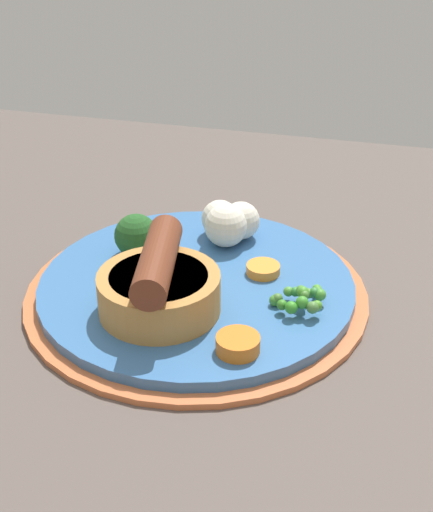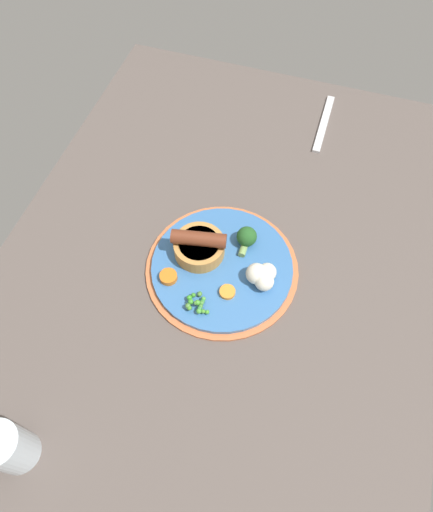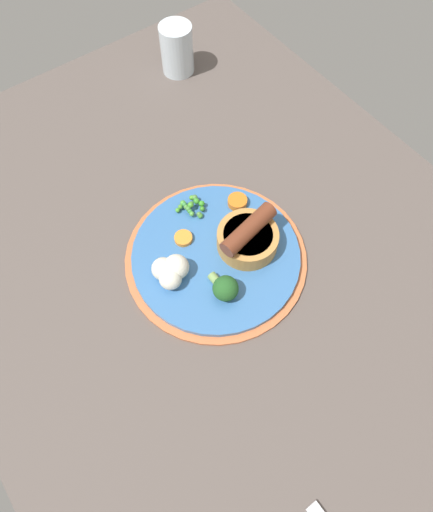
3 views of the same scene
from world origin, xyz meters
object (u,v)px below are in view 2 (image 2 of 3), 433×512
Objects in this scene: dinner_plate at (222,268)px; pea_pile at (197,303)px; cauliflower_floret at (262,276)px; carrot_slice_2 at (168,277)px; carrot_slice_0 at (227,292)px; fork at (324,123)px; drinking_glass at (8,448)px; sausage_pudding at (199,246)px; broccoli_floret_near at (246,238)px.

pea_pile is (-8.77, 1.73, 1.74)cm from dinner_plate.
carrot_slice_2 is (-4.58, 15.63, -1.18)cm from cauliflower_floret.
carrot_slice_0 is at bearing -87.76° from carrot_slice_2.
pea_pile is at bearing 131.86° from carrot_slice_0.
fork is (51.15, -12.32, -2.01)cm from pea_pile.
dinner_plate is at bearing 26.90° from carrot_slice_0.
sausage_pudding is at bearing -19.73° from drinking_glass.
carrot_slice_0 is (-10.91, 0.26, -1.39)cm from broccoli_floret_near.
pea_pile is 0.86× the size of cauliflower_floret.
broccoli_floret_near is 15.81cm from carrot_slice_2.
carrot_slice_0 is at bearing -32.73° from drinking_glass.
pea_pile is 0.49× the size of drinking_glass.
sausage_pudding is 0.55× the size of fork.
broccoli_floret_near is at bearing 167.91° from fork.
fork is (47.35, -8.07, -1.49)cm from carrot_slice_0.
pea_pile is (-10.08, -3.05, -1.24)cm from sausage_pudding.
carrot_slice_2 is 51.35cm from fork.
broccoli_floret_near is (4.63, -7.55, -0.37)cm from sausage_pudding.
sausage_pudding is at bearing 80.17° from cauliflower_floret.
cauliflower_floret is (-2.12, -12.22, -0.39)cm from sausage_pudding.
cauliflower_floret is (7.96, -9.17, 0.85)cm from pea_pile.
broccoli_floret_near is 1.91× the size of carrot_slice_0.
fork is at bearing -21.46° from carrot_slice_2.
sausage_pudding reaches higher than cauliflower_floret.
sausage_pudding is 1.08× the size of drinking_glass.
carrot_slice_0 is 0.30× the size of drinking_glass.
pea_pile is 7.30cm from carrot_slice_2.
carrot_slice_2 reaches higher than carrot_slice_0.
fork is (47.77, -18.78, -1.68)cm from carrot_slice_2.
dinner_plate is at bearing 153.70° from sausage_pudding.
broccoli_floret_near is 11.00cm from carrot_slice_0.
drinking_glass is (-38.59, 19.09, 4.08)cm from dinner_plate.
dinner_plate is 7.92cm from cauliflower_floret.
carrot_slice_2 is 0.17× the size of fork.
broccoli_floret_near reaches higher than pea_pile.
drinking_glass reaches higher than cauliflower_floret.
pea_pile is 34.57cm from drinking_glass.
broccoli_floret_near is 49.62cm from drinking_glass.
sausage_pudding is at bearing 74.70° from dinner_plate.
broccoli_floret_near is 0.29× the size of fork.
drinking_glass reaches higher than dinner_plate.
sausage_pudding is 9.78cm from carrot_slice_0.
broccoli_floret_near is at bearing -26.15° from drinking_glass.
fork is at bearing -121.51° from sausage_pudding.
sausage_pudding is 8.87cm from broccoli_floret_near.
drinking_glass is at bearing 144.92° from cauliflower_floret.
pea_pile is at bearing -30.21° from drinking_glass.
carrot_slice_0 is (-6.27, -7.30, -1.76)cm from sausage_pudding.
drinking_glass reaches higher than fork.
broccoli_floret_near reaches higher than fork.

